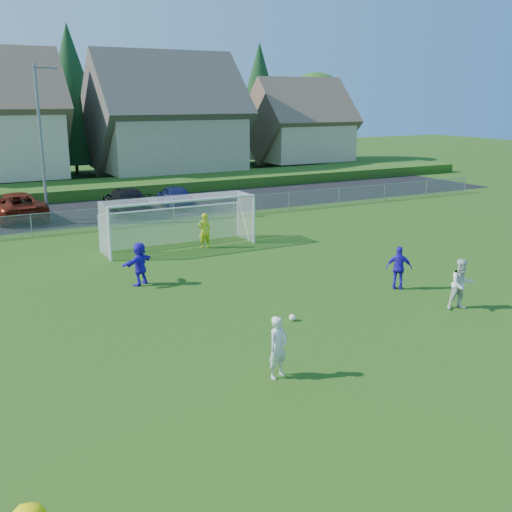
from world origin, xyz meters
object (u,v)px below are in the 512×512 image
object	(u,v)px
player_blue_b	(140,264)
car_d	(126,200)
goalkeeper	(204,231)
soccer_goal	(178,214)
car_e	(174,196)
soccer_ball	(292,318)
car_c	(15,206)
player_blue_a	(399,268)
player_white_b	(461,284)
player_white_a	(278,347)

from	to	relation	value
player_blue_b	car_d	distance (m)	15.78
goalkeeper	car_d	distance (m)	10.98
soccer_goal	car_e	bearing A→B (deg)	70.10
player_blue_b	soccer_ball	bearing A→B (deg)	85.68
player_blue_b	car_e	xyz separation A→B (m)	(7.38, 15.63, -0.10)
player_blue_b	car_c	xyz separation A→B (m)	(-2.56, 16.31, -0.03)
soccer_ball	soccer_goal	bearing A→B (deg)	87.98
player_blue_a	goalkeeper	size ratio (longest dim) A/B	0.97
player_white_b	player_blue_b	xyz separation A→B (m)	(-8.89, 8.01, -0.04)
goalkeeper	soccer_goal	size ratio (longest dim) A/B	0.23
soccer_goal	player_blue_b	bearing A→B (deg)	-125.01
player_blue_a	player_white_b	bearing A→B (deg)	135.52
player_white_a	car_e	world-z (taller)	player_white_a
car_e	soccer_goal	bearing A→B (deg)	77.07
player_white_a	player_blue_a	size ratio (longest dim) A/B	1.00
player_blue_b	car_c	bearing A→B (deg)	-112.40
soccer_ball	goalkeeper	world-z (taller)	goalkeeper
player_blue_a	car_e	bearing A→B (deg)	-48.63
player_white_a	goalkeeper	xyz separation A→B (m)	(3.96, 13.85, 0.02)
soccer_goal	car_c	bearing A→B (deg)	118.64
player_blue_a	car_d	world-z (taller)	player_blue_a
car_e	car_c	bearing A→B (deg)	3.02
soccer_ball	car_c	bearing A→B (deg)	104.26
soccer_goal	player_white_a	bearing A→B (deg)	-101.21
goalkeeper	car_c	bearing A→B (deg)	-57.36
soccer_ball	player_white_a	bearing A→B (deg)	-126.99
soccer_ball	player_white_b	distance (m)	6.04
goalkeeper	car_d	world-z (taller)	goalkeeper
soccer_ball	player_blue_a	size ratio (longest dim) A/B	0.13
goalkeeper	car_d	bearing A→B (deg)	-84.79
player_white_a	player_white_b	world-z (taller)	player_white_b
soccer_ball	car_e	size ratio (longest dim) A/B	0.05
goalkeeper	car_d	size ratio (longest dim) A/B	0.31
player_blue_b	goalkeeper	xyz separation A→B (m)	(4.63, 4.31, 0.01)
soccer_goal	goalkeeper	bearing A→B (deg)	-36.37
player_white_a	player_blue_b	bearing A→B (deg)	76.25
car_e	player_blue_a	bearing A→B (deg)	100.13
car_d	car_c	bearing A→B (deg)	-4.94
car_c	soccer_goal	size ratio (longest dim) A/B	0.80
player_white_b	soccer_goal	distance (m)	14.16
soccer_ball	player_blue_b	xyz separation A→B (m)	(-3.17, 6.22, 0.74)
player_blue_a	soccer_goal	xyz separation A→B (m)	(-4.97, 10.34, 0.79)
player_white_a	car_c	size ratio (longest dim) A/B	0.28
car_c	soccer_goal	xyz separation A→B (m)	(6.13, -11.22, 0.80)
soccer_ball	car_c	xyz separation A→B (m)	(-5.73, 22.53, 0.71)
soccer_ball	player_white_b	bearing A→B (deg)	-17.35
soccer_ball	player_blue_a	distance (m)	5.50
player_white_b	car_c	bearing A→B (deg)	132.40
player_blue_a	car_e	distance (m)	20.90
player_white_b	soccer_goal	size ratio (longest dim) A/B	0.24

